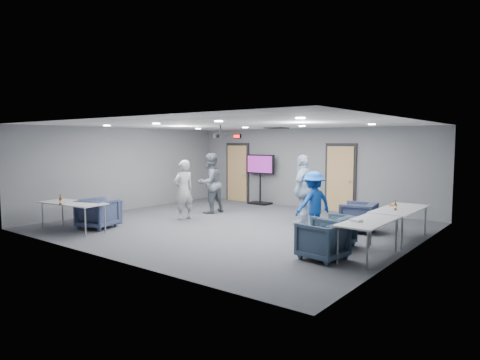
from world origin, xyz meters
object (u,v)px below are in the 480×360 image
Objects in this scene: chair_right_b at (334,231)px; chair_front_b at (99,212)px; table_right_b at (369,223)px; projector at (220,136)px; person_c at (303,190)px; chair_right_c at (322,241)px; person_a at (184,190)px; table_right_a at (400,210)px; person_b at (210,183)px; bottle_front at (61,201)px; person_d at (313,203)px; tv_stand at (260,176)px; chair_front_a at (98,213)px; chair_right_a at (358,217)px; bottle_right at (395,207)px; table_front_left at (73,204)px.

chair_right_b is 0.73× the size of chair_front_b.
table_right_b is 4.80m from projector.
person_c reaches higher than chair_right_c.
person_c is 1.86× the size of chair_front_b.
person_a is at bearing -119.25° from chair_front_b.
person_b is at bearing 88.60° from table_right_a.
bottle_front reaches higher than chair_right_c.
person_d is 0.86× the size of tv_stand.
table_right_b is at bearing 3.69° from projector.
chair_right_c is at bearing 172.18° from chair_front_a.
chair_right_a is 0.42× the size of table_right_a.
chair_front_a is (-0.87, -2.27, -0.47)m from person_a.
person_d reaches higher than table_right_b.
chair_front_b is 0.59× the size of table_right_b.
chair_right_b is 3.23× the size of bottle_right.
table_right_a and table_front_left have the same top height.
table_right_b is 0.97× the size of tv_stand.
chair_right_c is at bearing 18.10° from bottle_front.
chair_right_c is 0.45× the size of tv_stand.
chair_right_c is 0.95× the size of chair_front_a.
person_b reaches higher than person_d.
person_c is at bearing -136.85° from chair_front_b.
table_front_left is at bearing 120.75° from table_right_a.
table_right_b is 7.41m from tv_stand.
tv_stand is (-5.80, 2.70, 0.32)m from table_right_a.
person_b is at bearing 82.09° from bottle_front.
chair_front_a is at bearing -120.41° from projector.
chair_front_b is (-6.23, -1.60, -0.01)m from chair_right_b.
bottle_front is 0.15× the size of tv_stand.
person_c is 7.24× the size of bottle_front.
projector is at bearing -87.97° from chair_right_b.
bottle_front is at bearing -69.93° from table_front_left.
tv_stand is (0.78, 7.20, 0.19)m from bottle_front.
person_b reaches higher than bottle_right.
table_front_left is at bearing -151.42° from bottle_right.
chair_right_a is at bearing -27.25° from tv_stand.
chair_right_b is 1.09m from table_right_b.
person_a is at bearing 63.83° from table_front_left.
tv_stand is (-0.02, 3.87, 0.15)m from person_a.
bottle_front is at bearing -63.43° from chair_right_c.
chair_right_c is (5.13, -1.39, -0.50)m from person_a.
person_a is at bearing -81.39° from chair_right_a.
chair_front_a reaches higher than chair_right_a.
table_right_b is at bearing -38.44° from tv_stand.
tv_stand reaches higher than bottle_right.
chair_right_a is 3.13× the size of bottle_front.
bottle_front is at bearing -47.50° from person_c.
chair_right_c is at bearing -106.35° from bottle_right.
chair_front_a is (-4.01, -3.67, -0.56)m from person_c.
chair_right_c is 0.41× the size of table_right_a.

